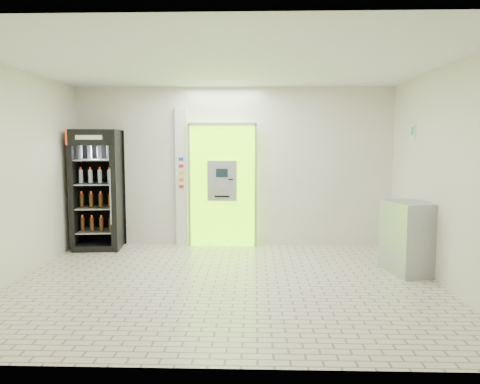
{
  "coord_description": "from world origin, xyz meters",
  "views": [
    {
      "loc": [
        0.41,
        -6.37,
        1.95
      ],
      "look_at": [
        0.17,
        1.2,
        1.16
      ],
      "focal_mm": 35.0,
      "sensor_mm": 36.0,
      "label": 1
    }
  ],
  "objects": [
    {
      "name": "pillar",
      "position": [
        -0.98,
        2.45,
        1.3
      ],
      "size": [
        0.22,
        0.11,
        2.6
      ],
      "color": "silver",
      "rests_on": "ground"
    },
    {
      "name": "atm_assembly",
      "position": [
        -0.2,
        2.41,
        1.17
      ],
      "size": [
        1.3,
        0.24,
        2.33
      ],
      "color": "#7EFF00",
      "rests_on": "ground"
    },
    {
      "name": "room_shell",
      "position": [
        0.0,
        0.0,
        1.84
      ],
      "size": [
        6.0,
        6.0,
        6.0
      ],
      "color": "silver",
      "rests_on": "ground"
    },
    {
      "name": "ground",
      "position": [
        0.0,
        0.0,
        0.0
      ],
      "size": [
        6.0,
        6.0,
        0.0
      ],
      "primitive_type": "plane",
      "color": "beige",
      "rests_on": "ground"
    },
    {
      "name": "steel_cabinet",
      "position": [
        2.72,
        0.61,
        0.54
      ],
      "size": [
        0.71,
        0.91,
        1.08
      ],
      "rotation": [
        0.0,
        0.0,
        0.22
      ],
      "color": "#979A9E",
      "rests_on": "ground"
    },
    {
      "name": "beverage_cooler",
      "position": [
        -2.49,
        2.13,
        1.05
      ],
      "size": [
        0.9,
        0.84,
        2.19
      ],
      "rotation": [
        0.0,
        0.0,
        0.11
      ],
      "color": "black",
      "rests_on": "ground"
    },
    {
      "name": "exit_sign",
      "position": [
        2.99,
        1.4,
        2.12
      ],
      "size": [
        0.02,
        0.22,
        0.26
      ],
      "color": "white",
      "rests_on": "room_shell"
    }
  ]
}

